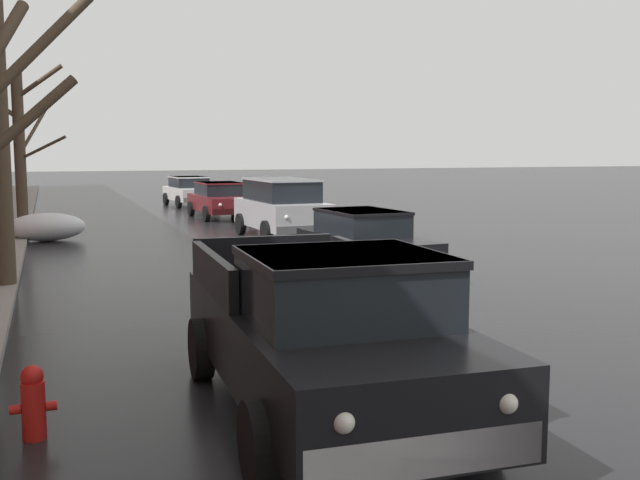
# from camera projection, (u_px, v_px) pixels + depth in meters

# --- Properties ---
(snow_bank_mid_block_left) EXTENTS (2.23, 1.25, 0.84)m
(snow_bank_mid_block_left) POSITION_uv_depth(u_px,v_px,m) (47.00, 227.00, 22.16)
(snow_bank_mid_block_left) COLOR white
(snow_bank_mid_block_left) RESTS_ON ground
(bare_tree_far_down_block) EXTENTS (3.39, 2.55, 5.43)m
(bare_tree_far_down_block) POSITION_uv_depth(u_px,v_px,m) (20.00, 144.00, 24.24)
(bare_tree_far_down_block) COLOR #4C3D2D
(bare_tree_far_down_block) RESTS_ON ground
(pickup_truck_black_approaching_near_lane) EXTENTS (2.36, 5.19, 1.76)m
(pickup_truck_black_approaching_near_lane) POSITION_uv_depth(u_px,v_px,m) (324.00, 331.00, 7.51)
(pickup_truck_black_approaching_near_lane) COLOR black
(pickup_truck_black_approaching_near_lane) RESTS_ON ground
(sedan_black_parked_kerbside_close) EXTENTS (2.02, 4.01, 1.42)m
(sedan_black_parked_kerbside_close) POSITION_uv_depth(u_px,v_px,m) (364.00, 242.00, 15.90)
(sedan_black_parked_kerbside_close) COLOR black
(sedan_black_parked_kerbside_close) RESTS_ON ground
(suv_silver_parked_kerbside_mid) EXTENTS (2.19, 4.32, 1.82)m
(suv_silver_parked_kerbside_mid) POSITION_uv_depth(u_px,v_px,m) (281.00, 206.00, 22.96)
(suv_silver_parked_kerbside_mid) COLOR #B7B7BC
(suv_silver_parked_kerbside_mid) RESTS_ON ground
(sedan_maroon_parked_far_down_block) EXTENTS (2.14, 4.37, 1.42)m
(sedan_maroon_parked_far_down_block) POSITION_uv_depth(u_px,v_px,m) (221.00, 199.00, 29.68)
(sedan_maroon_parked_far_down_block) COLOR maroon
(sedan_maroon_parked_far_down_block) RESTS_ON ground
(sedan_white_queued_behind_truck) EXTENTS (2.23, 4.06, 1.42)m
(sedan_white_queued_behind_truck) POSITION_uv_depth(u_px,v_px,m) (190.00, 190.00, 36.03)
(sedan_white_queued_behind_truck) COLOR silver
(sedan_white_queued_behind_truck) RESTS_ON ground
(fire_hydrant) EXTENTS (0.42, 0.22, 0.71)m
(fire_hydrant) POSITION_uv_depth(u_px,v_px,m) (33.00, 402.00, 6.95)
(fire_hydrant) COLOR red
(fire_hydrant) RESTS_ON ground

